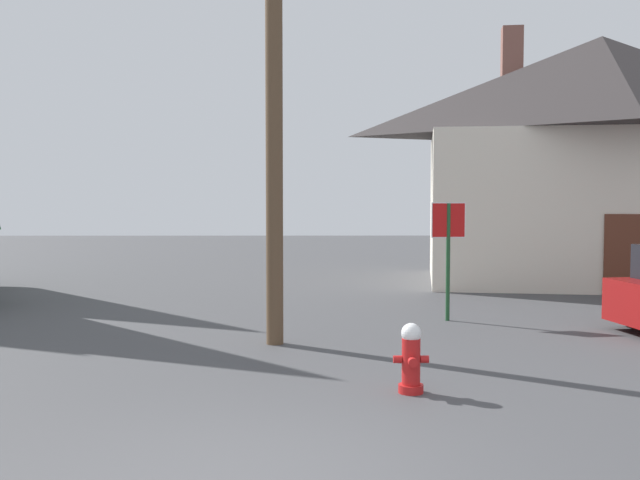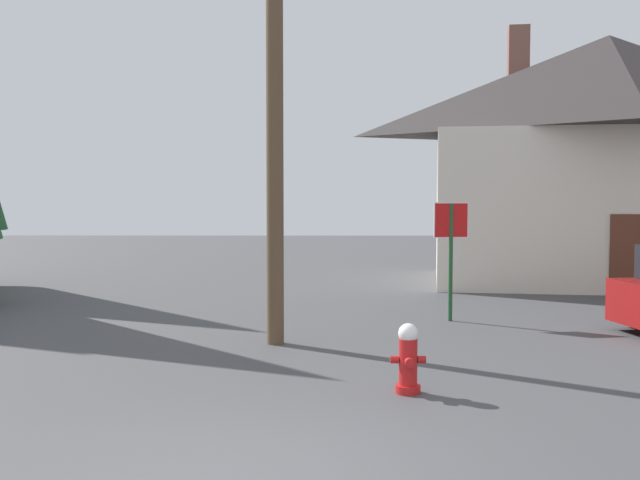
{
  "view_description": "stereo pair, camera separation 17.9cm",
  "coord_description": "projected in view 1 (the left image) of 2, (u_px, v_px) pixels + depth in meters",
  "views": [
    {
      "loc": [
        0.52,
        -6.24,
        2.42
      ],
      "look_at": [
        0.61,
        5.25,
        1.75
      ],
      "focal_mm": 41.6,
      "sensor_mm": 36.0,
      "label": 1
    },
    {
      "loc": [
        0.7,
        -6.24,
        2.42
      ],
      "look_at": [
        0.61,
        5.25,
        1.75
      ],
      "focal_mm": 41.6,
      "sensor_mm": 36.0,
      "label": 2
    }
  ],
  "objects": [
    {
      "name": "fire_hydrant",
      "position": [
        411.0,
        359.0,
        9.12
      ],
      "size": [
        0.44,
        0.37,
        0.87
      ],
      "color": "red",
      "rests_on": "ground"
    },
    {
      "name": "utility_pole",
      "position": [
        274.0,
        66.0,
        11.93
      ],
      "size": [
        1.6,
        0.28,
        8.69
      ],
      "color": "brown",
      "rests_on": "ground"
    },
    {
      "name": "stop_sign_far",
      "position": [
        448.0,
        237.0,
        14.4
      ],
      "size": [
        0.68,
        0.13,
        2.31
      ],
      "color": "#1E4C28",
      "rests_on": "ground"
    },
    {
      "name": "house",
      "position": [
        600.0,
        156.0,
        20.78
      ],
      "size": [
        10.85,
        7.51,
        7.43
      ],
      "color": "silver",
      "rests_on": "ground"
    }
  ]
}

